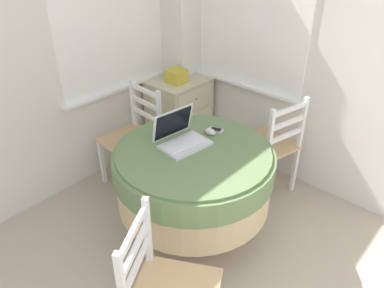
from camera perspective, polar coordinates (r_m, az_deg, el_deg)
name	(u,v)px	position (r m, az deg, el deg)	size (l,w,h in m)	color
corner_room_shell	(197,61)	(2.53, 0.83, 12.53)	(4.53, 4.78, 2.55)	silver
round_dining_table	(194,173)	(2.58, 0.25, -4.42)	(1.09, 1.09, 0.77)	#4C3D2D
laptop	(181,137)	(2.52, -1.71, 1.05)	(0.35, 0.30, 0.23)	silver
computer_mouse	(210,132)	(2.65, 2.81, 1.88)	(0.05, 0.09, 0.04)	silver
cell_phone	(216,130)	(2.70, 3.66, 2.16)	(0.09, 0.12, 0.01)	#B2B7BC
dining_chair_near_back_window	(134,138)	(3.29, -8.82, 0.92)	(0.46, 0.45, 0.90)	tan
dining_chair_near_right_window	(270,146)	(3.20, 11.83, -0.30)	(0.50, 0.52, 0.90)	tan
corner_cabinet	(179,114)	(3.80, -1.93, 4.56)	(0.57, 0.48, 0.76)	beige
storage_box	(176,76)	(3.55, -2.40, 10.35)	(0.16, 0.16, 0.12)	gold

